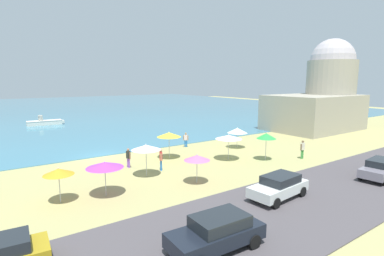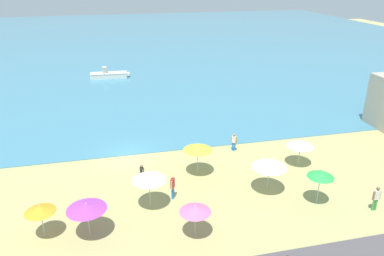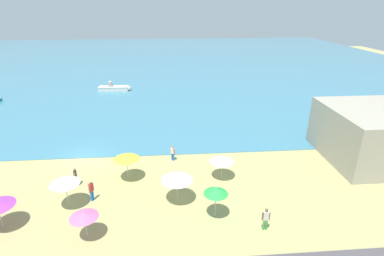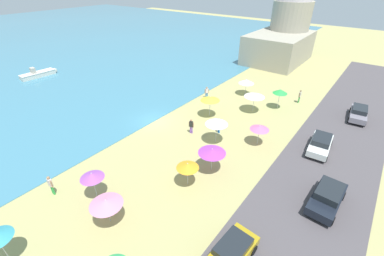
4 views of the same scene
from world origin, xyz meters
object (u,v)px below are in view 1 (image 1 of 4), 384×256
object	(u,v)px
beach_umbrella_8	(169,135)
parked_car_0	(279,186)
bather_4	(128,157)
beach_umbrella_6	(146,147)
beach_umbrella_9	(105,165)
skiff_nearshore	(45,122)
bather_0	(186,139)
bather_1	(161,158)
beach_umbrella_3	(197,158)
harbor_fortress	(323,96)
beach_umbrella_5	(58,172)
beach_umbrella_0	(266,136)
beach_umbrella_10	(229,137)
parked_car_1	(380,168)
parked_car_4	(217,232)
bather_2	(302,148)
beach_umbrella_1	(237,130)

from	to	relation	value
beach_umbrella_8	parked_car_0	bearing A→B (deg)	-87.22
bather_4	beach_umbrella_6	bearing A→B (deg)	-86.06
beach_umbrella_9	skiff_nearshore	world-z (taller)	beach_umbrella_9
bather_0	bather_1	world-z (taller)	bather_1
beach_umbrella_6	beach_umbrella_8	distance (m)	5.48
skiff_nearshore	beach_umbrella_3	bearing A→B (deg)	-83.73
beach_umbrella_6	harbor_fortress	distance (m)	33.51
beach_umbrella_5	beach_umbrella_8	distance (m)	11.90
beach_umbrella_0	beach_umbrella_10	bearing A→B (deg)	142.07
beach_umbrella_10	parked_car_1	xyz separation A→B (m)	(5.64, -10.67, -1.35)
beach_umbrella_8	harbor_fortress	bearing A→B (deg)	4.39
bather_4	beach_umbrella_0	bearing A→B (deg)	-24.18
beach_umbrella_0	parked_car_4	bearing A→B (deg)	-146.15
beach_umbrella_3	harbor_fortress	world-z (taller)	harbor_fortress
beach_umbrella_8	bather_1	size ratio (longest dim) A/B	1.43
beach_umbrella_8	bather_2	size ratio (longest dim) A/B	1.46
beach_umbrella_9	harbor_fortress	world-z (taller)	harbor_fortress
bather_4	parked_car_4	size ratio (longest dim) A/B	0.38
parked_car_4	beach_umbrella_8	bearing A→B (deg)	66.77
beach_umbrella_1	harbor_fortress	world-z (taller)	harbor_fortress
beach_umbrella_1	beach_umbrella_5	distance (m)	19.69
bather_2	parked_car_4	xyz separation A→B (m)	(-16.52, -7.27, -0.14)
parked_car_4	harbor_fortress	distance (m)	39.03
beach_umbrella_10	harbor_fortress	world-z (taller)	harbor_fortress
bather_1	parked_car_0	bearing A→B (deg)	-71.87
bather_1	bather_2	bearing A→B (deg)	-19.06
parked_car_1	beach_umbrella_0	bearing A→B (deg)	108.88
beach_umbrella_0	beach_umbrella_8	distance (m)	9.02
bather_2	beach_umbrella_3	bearing A→B (deg)	179.15
beach_umbrella_8	bather_2	xyz separation A→B (m)	(10.26, -7.30, -1.31)
bather_0	beach_umbrella_9	bearing A→B (deg)	-143.84
parked_car_0	parked_car_1	distance (m)	9.51
beach_umbrella_3	bather_2	xyz separation A→B (m)	(12.18, -0.18, -0.91)
beach_umbrella_1	bather_4	bearing A→B (deg)	-179.25
skiff_nearshore	harbor_fortress	world-z (taller)	harbor_fortress
parked_car_4	bather_0	bearing A→B (deg)	59.90
beach_umbrella_3	parked_car_4	size ratio (longest dim) A/B	0.50
bather_1	harbor_fortress	size ratio (longest dim) A/B	0.12
parked_car_1	skiff_nearshore	bearing A→B (deg)	109.78
parked_car_0	parked_car_4	xyz separation A→B (m)	(-6.86, -2.21, 0.03)
beach_umbrella_9	parked_car_4	distance (m)	9.19
beach_umbrella_0	parked_car_0	size ratio (longest dim) A/B	0.61
parked_car_0	beach_umbrella_3	bearing A→B (deg)	115.66
beach_umbrella_5	parked_car_4	bearing A→B (deg)	-64.67
skiff_nearshore	bather_4	bearing A→B (deg)	-86.93
beach_umbrella_10	parked_car_4	world-z (taller)	beach_umbrella_10
beach_umbrella_6	skiff_nearshore	size ratio (longest dim) A/B	0.45
parked_car_0	beach_umbrella_5	bearing A→B (deg)	147.41
beach_umbrella_0	beach_umbrella_9	distance (m)	15.09
beach_umbrella_9	parked_car_4	xyz separation A→B (m)	(1.83, -8.93, -1.19)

